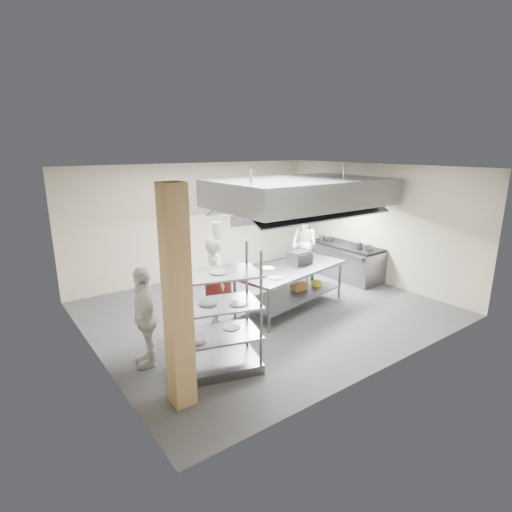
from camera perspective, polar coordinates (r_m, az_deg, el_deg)
floor at (r=8.71m, az=1.39°, el=-7.62°), size 7.00×7.00×0.00m
ceiling at (r=8.03m, az=1.53°, el=12.50°), size 7.00×7.00×0.00m
wall_back at (r=10.72m, az=-8.41°, el=4.99°), size 7.00×0.00×7.00m
wall_left at (r=6.77m, az=-22.73°, el=-2.17°), size 0.00×6.00×6.00m
wall_right at (r=10.70m, az=16.52°, el=4.50°), size 0.00×6.00×6.00m
column at (r=5.23m, az=-11.16°, el=-6.23°), size 0.30×0.30×3.00m
exhaust_hood at (r=9.22m, az=6.45°, el=9.04°), size 4.00×2.50×0.60m
hood_strip_a at (r=8.68m, az=1.97°, el=6.61°), size 1.60×0.12×0.04m
hood_strip_b at (r=9.89m, az=10.28°, el=7.44°), size 1.60×0.12×0.04m
wall_shelf at (r=11.53m, az=-0.08°, el=5.87°), size 1.50×0.28×0.04m
island at (r=8.68m, az=4.97°, el=-4.53°), size 2.77×1.55×0.91m
island_worktop at (r=8.55m, az=5.03°, el=-1.85°), size 2.77×1.55×0.06m
island_undershelf at (r=8.73m, az=4.94°, el=-5.49°), size 2.54×1.40×0.04m
pass_rack at (r=6.13m, az=-5.73°, el=-7.94°), size 1.47×1.10×1.97m
cooking_range at (r=10.93m, az=12.68°, el=-0.84°), size 0.80×2.00×0.84m
range_top at (r=10.82m, az=12.82°, el=1.44°), size 0.78×1.96×0.06m
chef_head at (r=7.68m, az=-5.71°, el=-3.73°), size 0.60×0.75×1.79m
chef_line at (r=11.07m, az=6.86°, el=1.82°), size 0.69×0.85×1.66m
chef_plating at (r=6.59m, az=-15.59°, el=-8.31°), size 0.60×1.02×1.64m
griddle at (r=8.88m, az=6.25°, el=-0.23°), size 0.49×0.39×0.23m
wicker_basket at (r=8.96m, az=6.18°, el=-4.35°), size 0.34×0.24×0.14m
stockpot at (r=10.42m, az=14.25°, el=1.50°), size 0.26×0.26×0.18m
plate_stack at (r=6.28m, az=-5.64°, el=-10.92°), size 0.28×0.28×0.05m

